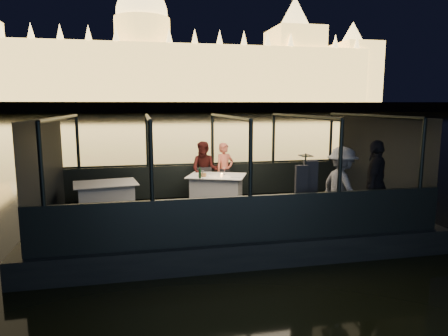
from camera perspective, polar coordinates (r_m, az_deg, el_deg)
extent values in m
plane|color=black|center=(89.09, -10.55, 6.94)|extent=(500.00, 500.00, 0.00)
cube|color=black|center=(9.73, 0.49, -9.42)|extent=(8.60, 4.40, 1.00)
cube|color=black|center=(9.58, 0.49, -6.70)|extent=(8.00, 4.00, 0.04)
cube|color=black|center=(11.39, -1.64, -1.74)|extent=(8.00, 0.08, 0.90)
cube|color=black|center=(7.59, 3.72, -7.29)|extent=(8.00, 0.08, 0.90)
cube|color=#423D33|center=(219.03, -11.35, 8.36)|extent=(400.00, 140.00, 6.00)
cube|color=white|center=(10.42, -1.07, -3.12)|extent=(1.74, 1.51, 0.77)
cube|color=white|center=(9.89, -16.48, -4.17)|extent=(1.59, 1.26, 0.76)
cube|color=black|center=(10.81, -2.67, -2.33)|extent=(0.43, 0.43, 0.88)
cube|color=black|center=(10.90, 0.06, -2.22)|extent=(0.44, 0.44, 0.82)
imported|color=#CF644B|center=(11.12, 0.09, -0.43)|extent=(0.65, 0.55, 1.54)
imported|color=#3C1210|center=(11.02, -2.80, -0.53)|extent=(0.94, 0.85, 1.58)
imported|color=silver|center=(8.77, 16.45, -2.71)|extent=(0.81, 1.20, 1.72)
imported|color=black|center=(9.07, 20.76, -2.56)|extent=(1.07, 1.12, 1.86)
cylinder|color=#12331A|center=(9.93, -3.47, -0.63)|extent=(0.07, 0.07, 0.29)
cylinder|color=brown|center=(10.21, -3.11, -0.98)|extent=(0.26, 0.26, 0.08)
cylinder|color=orange|center=(10.17, -0.37, -1.01)|extent=(0.06, 0.06, 0.08)
cylinder|color=silver|center=(10.06, 1.64, -1.31)|extent=(0.33, 0.33, 0.02)
cylinder|color=white|center=(10.30, -2.70, -1.07)|extent=(0.31, 0.31, 0.02)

